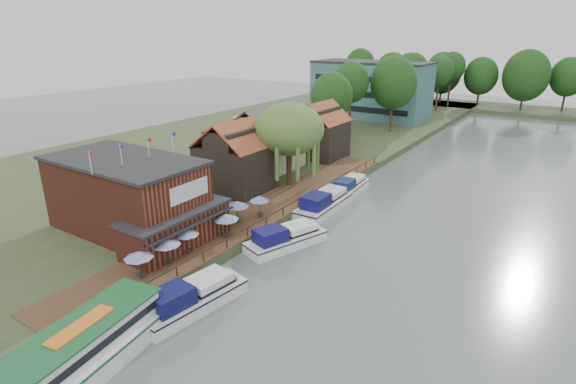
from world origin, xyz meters
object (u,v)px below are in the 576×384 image
Objects in this scene: hotel_block at (371,89)px; swan at (131,322)px; cottage_c at (320,130)px; umbrella_3 at (226,226)px; umbrella_5 at (260,207)px; umbrella_1 at (167,252)px; cottage_b at (264,138)px; umbrella_0 at (140,265)px; willow at (289,145)px; umbrella_4 at (237,212)px; cruiser_3 at (350,184)px; umbrella_2 at (187,241)px; pub at (141,198)px; cottage_a at (235,156)px; cruiser_0 at (193,294)px; cruiser_2 at (324,201)px; tour_boat at (75,354)px; cruiser_1 at (286,236)px.

swan is (17.50, -80.22, -6.93)m from hotel_block.
cottage_c is 31.35m from umbrella_3.
umbrella_1 is at bearing -91.39° from umbrella_5.
umbrella_1 is (10.63, -28.08, -2.96)m from cottage_b.
cottage_c is 3.58× the size of umbrella_0.
swan is at bearing -78.40° from willow.
umbrella_4 is 0.26× the size of cruiser_3.
umbrella_2 is 5.40× the size of swan.
umbrella_0 is at bearing -83.14° from willow.
pub is 8.13× the size of umbrella_1.
umbrella_2 is (14.57, -71.78, -4.86)m from hotel_block.
umbrella_0 is (6.60, -39.82, -2.96)m from cottage_c.
cottage_a is 3.57× the size of umbrella_4.
umbrella_1 reaches higher than swan.
cruiser_2 is (-1.34, 22.14, 0.08)m from cruiser_0.
umbrella_3 is 0.25× the size of cruiser_0.
umbrella_3 is 18.22m from tour_boat.
umbrella_3 is at bearing 92.41° from tour_boat.
cottage_c is (4.00, 9.00, 0.00)m from cottage_b.
cottage_a is (-1.00, 15.00, 0.60)m from pub.
hotel_block reaches higher than umbrella_1.
cruiser_2 is 26.10m from swan.
cottage_a reaches higher than swan.
umbrella_3 reaches higher than cruiser_2.
umbrella_5 is 0.26× the size of cruiser_3.
cruiser_2 is at bearing 9.21° from cottage_a.
cruiser_0 is 22.57× the size of swan.
cottage_a reaches higher than pub.
cruiser_2 is at bearing 77.82° from umbrella_2.
hotel_block reaches higher than tour_boat.
cottage_c is 0.86× the size of cruiser_0.
cottage_a is 6.80m from willow.
hotel_block is 10.33× the size of umbrella_1.
tour_boat is (18.99, -85.18, -5.57)m from hotel_block.
willow reaches higher than cruiser_3.
pub is at bearing -83.57° from hotel_block.
umbrella_0 is 15.09m from umbrella_5.
hotel_block is 46.21m from cottage_b.
umbrella_2 reaches higher than swan.
umbrella_1 is (7.63, -18.08, -2.96)m from cottage_a.
umbrella_1 is at bearing -78.83° from hotel_block.
hotel_block is 2.66× the size of cruiser_1.
umbrella_3 is 5.54× the size of swan.
cruiser_0 is at bearing 75.86° from tour_boat.
umbrella_5 is at bearing 115.34° from cruiser_0.
cottage_a reaches higher than umbrella_1.
hotel_block is 65.89m from umbrella_4.
tour_boat is at bearing -87.62° from cruiser_0.
tour_boat is 32.97× the size of swan.
umbrella_0 reaches higher than cruiser_1.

